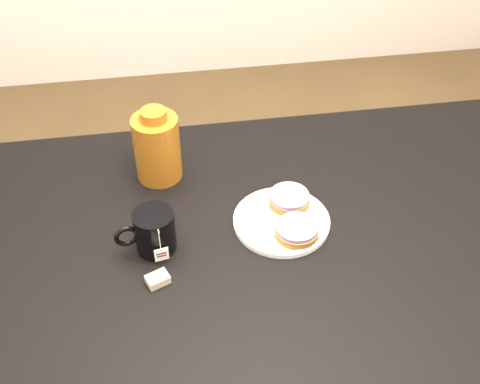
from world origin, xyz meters
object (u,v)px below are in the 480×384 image
at_px(bagel_package, 157,147).
at_px(bagel_back, 289,199).
at_px(plate, 281,220).
at_px(teabag_pouch, 158,279).
at_px(table, 272,265).
at_px(bagel_front, 297,230).
at_px(mug, 154,231).

bearing_deg(bagel_package, bagel_back, -29.39).
relative_size(plate, bagel_package, 1.15).
bearing_deg(teabag_pouch, table, 17.65).
xyz_separation_m(plate, teabag_pouch, (-0.28, -0.13, 0.00)).
relative_size(table, bagel_back, 13.72).
xyz_separation_m(bagel_front, mug, (-0.30, 0.02, 0.02)).
xyz_separation_m(plate, bagel_package, (-0.26, 0.21, 0.08)).
height_order(table, teabag_pouch, teabag_pouch).
bearing_deg(table, mug, 176.24).
distance_m(bagel_back, mug, 0.32).
bearing_deg(table, bagel_back, 60.62).
distance_m(bagel_front, mug, 0.31).
xyz_separation_m(table, teabag_pouch, (-0.26, -0.08, 0.09)).
xyz_separation_m(table, plate, (0.03, 0.05, 0.09)).
height_order(mug, teabag_pouch, mug).
relative_size(table, bagel_front, 11.10).
xyz_separation_m(table, bagel_package, (-0.23, 0.26, 0.17)).
relative_size(mug, teabag_pouch, 3.03).
distance_m(table, bagel_back, 0.15).
height_order(bagel_front, teabag_pouch, bagel_front).
height_order(bagel_back, bagel_front, same).
relative_size(plate, teabag_pouch, 4.80).
xyz_separation_m(plate, mug, (-0.28, -0.03, 0.04)).
bearing_deg(mug, bagel_package, 73.48).
height_order(mug, bagel_package, bagel_package).
bearing_deg(plate, table, -119.75).
distance_m(table, mug, 0.29).
bearing_deg(plate, teabag_pouch, -155.63).
xyz_separation_m(bagel_back, bagel_package, (-0.29, 0.16, 0.06)).
distance_m(bagel_front, teabag_pouch, 0.31).
height_order(teabag_pouch, bagel_package, bagel_package).
distance_m(table, teabag_pouch, 0.28).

